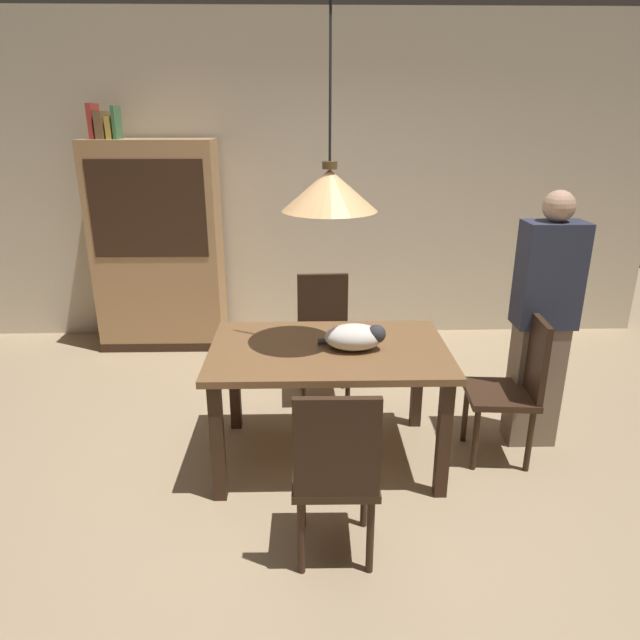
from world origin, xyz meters
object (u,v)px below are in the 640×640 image
(dining_table, at_px, (329,363))
(person_standing, at_px, (543,323))
(chair_near_front, at_px, (336,469))
(chair_right_side, at_px, (514,382))
(chair_far_back, at_px, (324,332))
(book_red_tall, at_px, (94,121))
(cat_sleeping, at_px, (356,337))
(book_brown_thick, at_px, (103,125))
(hutch_bookcase, at_px, (159,251))
(book_green_slim, at_px, (117,122))
(book_yellow_short, at_px, (111,128))
(pendant_lamp, at_px, (330,190))

(dining_table, height_order, person_standing, person_standing)
(chair_near_front, bearing_deg, chair_right_side, 37.70)
(chair_far_back, xyz_separation_m, book_red_tall, (-1.88, 1.07, 1.48))
(cat_sleeping, bearing_deg, chair_right_side, 1.32)
(cat_sleeping, height_order, book_brown_thick, book_brown_thick)
(dining_table, bearing_deg, cat_sleeping, -10.33)
(hutch_bookcase, bearing_deg, book_green_slim, 179.65)
(dining_table, height_order, book_yellow_short, book_yellow_short)
(dining_table, distance_m, book_green_slim, 2.91)
(chair_near_front, relative_size, hutch_bookcase, 0.50)
(book_brown_thick, xyz_separation_m, book_yellow_short, (0.07, 0.00, -0.02))
(book_brown_thick, bearing_deg, dining_table, -47.05)
(chair_near_front, xyz_separation_m, hutch_bookcase, (-1.45, 2.83, 0.38))
(chair_near_front, height_order, chair_right_side, same)
(chair_near_front, xyz_separation_m, book_yellow_short, (-1.75, 2.83, 1.43))
(chair_far_back, relative_size, book_green_slim, 3.58)
(dining_table, bearing_deg, person_standing, 7.77)
(hutch_bookcase, height_order, person_standing, hutch_bookcase)
(chair_near_front, distance_m, person_standing, 1.73)
(book_yellow_short, relative_size, book_green_slim, 0.77)
(book_red_tall, bearing_deg, chair_far_back, -29.72)
(dining_table, xyz_separation_m, book_green_slim, (-1.70, 1.95, 1.33))
(chair_near_front, bearing_deg, book_red_tall, 123.64)
(pendant_lamp, xyz_separation_m, book_green_slim, (-1.70, 1.95, 0.32))
(book_red_tall, bearing_deg, chair_right_side, -33.02)
(pendant_lamp, bearing_deg, chair_right_side, -0.30)
(pendant_lamp, bearing_deg, cat_sleeping, -10.33)
(book_brown_thick, bearing_deg, chair_right_side, -33.61)
(chair_far_back, relative_size, chair_right_side, 1.00)
(cat_sleeping, distance_m, book_yellow_short, 2.96)
(cat_sleeping, height_order, book_yellow_short, book_yellow_short)
(chair_far_back, height_order, book_green_slim, book_green_slim)
(chair_far_back, height_order, book_yellow_short, book_yellow_short)
(chair_near_front, height_order, cat_sleeping, chair_near_front)
(chair_far_back, xyz_separation_m, person_standing, (1.34, -0.70, 0.31))
(dining_table, xyz_separation_m, book_brown_thick, (-1.82, 1.95, 1.31))
(hutch_bookcase, bearing_deg, book_red_tall, 179.80)
(chair_near_front, relative_size, pendant_lamp, 0.72)
(chair_right_side, bearing_deg, cat_sleeping, -178.68)
(chair_near_front, relative_size, book_yellow_short, 4.65)
(person_standing, bearing_deg, hutch_bookcase, 147.61)
(pendant_lamp, distance_m, person_standing, 1.59)
(chair_far_back, xyz_separation_m, chair_right_side, (1.13, -0.88, 0.00))
(chair_right_side, relative_size, cat_sleeping, 2.38)
(book_red_tall, xyz_separation_m, book_yellow_short, (0.14, 0.00, -0.05))
(dining_table, height_order, chair_near_front, chair_near_front)
(book_red_tall, bearing_deg, chair_near_front, -56.36)
(book_yellow_short, bearing_deg, dining_table, -48.16)
(book_yellow_short, bearing_deg, pendant_lamp, -48.16)
(chair_far_back, distance_m, chair_near_front, 1.76)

